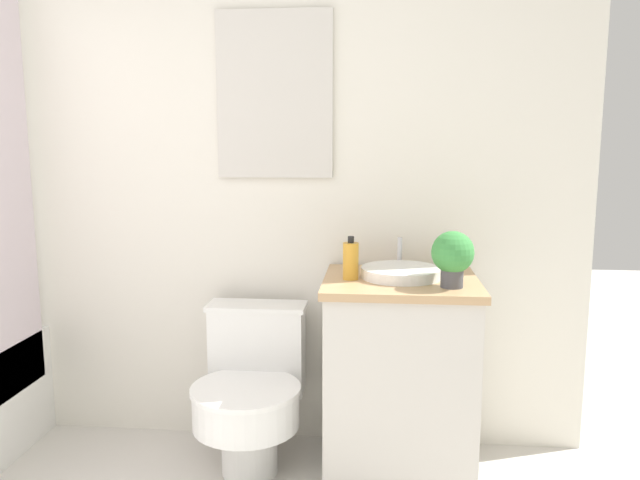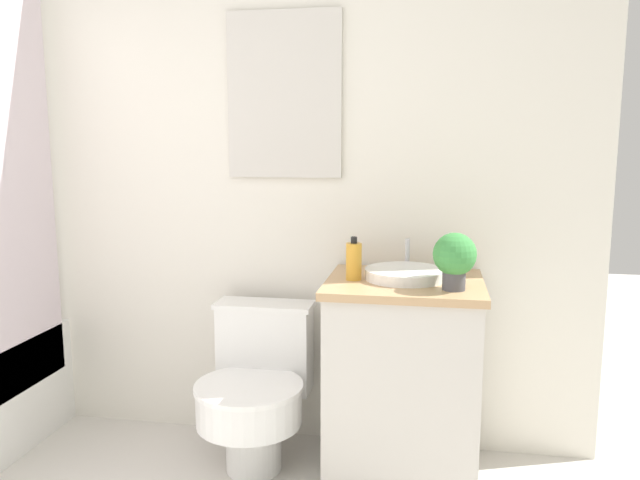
% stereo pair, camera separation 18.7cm
% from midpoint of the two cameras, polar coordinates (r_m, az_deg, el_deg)
% --- Properties ---
extents(wall_back, '(3.54, 0.07, 2.50)m').
position_cam_midpoint_polar(wall_back, '(2.83, -14.59, 7.24)').
color(wall_back, silver).
rests_on(wall_back, ground_plane).
extents(toilet, '(0.43, 0.55, 0.65)m').
position_cam_midpoint_polar(toilet, '(2.63, -8.39, -13.39)').
color(toilet, white).
rests_on(toilet, ground_plane).
extents(vanity, '(0.59, 0.53, 0.80)m').
position_cam_midpoint_polar(vanity, '(2.53, 5.09, -12.46)').
color(vanity, beige).
rests_on(vanity, ground_plane).
extents(sink, '(0.31, 0.34, 0.13)m').
position_cam_midpoint_polar(sink, '(2.43, 5.23, -2.98)').
color(sink, white).
rests_on(sink, vanity).
extents(soap_bottle, '(0.06, 0.06, 0.17)m').
position_cam_midpoint_polar(soap_bottle, '(2.38, 0.59, -1.90)').
color(soap_bottle, gold).
rests_on(soap_bottle, vanity).
extents(potted_plant, '(0.15, 0.15, 0.21)m').
position_cam_midpoint_polar(potted_plant, '(2.27, 9.75, -1.39)').
color(potted_plant, '#4C4C51').
rests_on(potted_plant, vanity).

